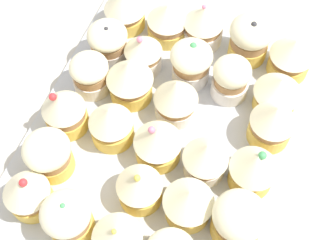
# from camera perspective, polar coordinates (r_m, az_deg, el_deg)

# --- Properties ---
(ground_plane) EXTENTS (1.80, 1.80, 0.03)m
(ground_plane) POSITION_cam_1_polar(r_m,az_deg,el_deg) (0.67, 0.00, -2.46)
(ground_plane) COLOR beige
(baking_tray) EXTENTS (0.43, 0.36, 0.01)m
(baking_tray) POSITION_cam_1_polar(r_m,az_deg,el_deg) (0.65, 0.00, -1.60)
(baking_tray) COLOR silver
(baking_tray) RESTS_ON ground_plane
(cupcake_0) EXTENTS (0.06, 0.06, 0.07)m
(cupcake_0) POSITION_cam_1_polar(r_m,az_deg,el_deg) (0.73, -5.30, 13.50)
(cupcake_0) COLOR #EFC651
(cupcake_0) RESTS_ON baking_tray
(cupcake_1) EXTENTS (0.06, 0.06, 0.07)m
(cupcake_1) POSITION_cam_1_polar(r_m,az_deg,el_deg) (0.69, -7.33, 9.48)
(cupcake_1) COLOR white
(cupcake_1) RESTS_ON baking_tray
(cupcake_2) EXTENTS (0.05, 0.05, 0.06)m
(cupcake_2) POSITION_cam_1_polar(r_m,az_deg,el_deg) (0.66, -9.49, 5.60)
(cupcake_2) COLOR white
(cupcake_2) RESTS_ON baking_tray
(cupcake_3) EXTENTS (0.06, 0.06, 0.08)m
(cupcake_3) POSITION_cam_1_polar(r_m,az_deg,el_deg) (0.63, -12.63, 1.27)
(cupcake_3) COLOR #EFC651
(cupcake_3) RESTS_ON baking_tray
(cupcake_4) EXTENTS (0.06, 0.06, 0.07)m
(cupcake_4) POSITION_cam_1_polar(r_m,az_deg,el_deg) (0.61, -14.37, -4.08)
(cupcake_4) COLOR #EFC651
(cupcake_4) RESTS_ON baking_tray
(cupcake_5) EXTENTS (0.06, 0.06, 0.08)m
(cupcake_5) POSITION_cam_1_polar(r_m,az_deg,el_deg) (0.59, -16.89, -8.48)
(cupcake_5) COLOR #EFC651
(cupcake_5) RESTS_ON baking_tray
(cupcake_6) EXTENTS (0.06, 0.06, 0.06)m
(cupcake_6) POSITION_cam_1_polar(r_m,az_deg,el_deg) (0.72, -0.05, 11.97)
(cupcake_6) COLOR #EFC651
(cupcake_6) RESTS_ON baking_tray
(cupcake_7) EXTENTS (0.06, 0.06, 0.07)m
(cupcake_7) POSITION_cam_1_polar(r_m,az_deg,el_deg) (0.68, -3.06, 8.32)
(cupcake_7) COLOR white
(cupcake_7) RESTS_ON baking_tray
(cupcake_8) EXTENTS (0.07, 0.07, 0.07)m
(cupcake_8) POSITION_cam_1_polar(r_m,az_deg,el_deg) (0.64, -4.70, 4.98)
(cupcake_8) COLOR #EFC651
(cupcake_8) RESTS_ON baking_tray
(cupcake_9) EXTENTS (0.06, 0.06, 0.07)m
(cupcake_9) POSITION_cam_1_polar(r_m,az_deg,el_deg) (0.61, -7.00, -0.42)
(cupcake_9) COLOR #EFC651
(cupcake_9) RESTS_ON baking_tray
(cupcake_10) EXTENTS (0.06, 0.06, 0.07)m
(cupcake_10) POSITION_cam_1_polar(r_m,az_deg,el_deg) (0.57, -12.16, -11.62)
(cupcake_10) COLOR #EFC651
(cupcake_10) RESTS_ON baking_tray
(cupcake_11) EXTENTS (0.06, 0.06, 0.07)m
(cupcake_11) POSITION_cam_1_polar(r_m,az_deg,el_deg) (0.71, 4.35, 11.47)
(cupcake_11) COLOR white
(cupcake_11) RESTS_ON baking_tray
(cupcake_12) EXTENTS (0.06, 0.06, 0.07)m
(cupcake_12) POSITION_cam_1_polar(r_m,az_deg,el_deg) (0.66, 2.86, 7.03)
(cupcake_12) COLOR white
(cupcake_12) RESTS_ON baking_tray
(cupcake_13) EXTENTS (0.06, 0.06, 0.08)m
(cupcake_13) POSITION_cam_1_polar(r_m,az_deg,el_deg) (0.62, 1.33, 2.62)
(cupcake_13) COLOR white
(cupcake_13) RESTS_ON baking_tray
(cupcake_14) EXTENTS (0.06, 0.06, 0.07)m
(cupcake_14) POSITION_cam_1_polar(r_m,az_deg,el_deg) (0.59, -1.58, -2.65)
(cupcake_14) COLOR #EFC651
(cupcake_14) RESTS_ON baking_tray
(cupcake_15) EXTENTS (0.06, 0.06, 0.07)m
(cupcake_15) POSITION_cam_1_polar(r_m,az_deg,el_deg) (0.57, -3.33, -8.17)
(cupcake_15) COLOR #EFC651
(cupcake_15) RESTS_ON baking_tray
(cupcake_16) EXTENTS (0.06, 0.06, 0.07)m
(cupcake_16) POSITION_cam_1_polar(r_m,az_deg,el_deg) (0.55, -5.74, -14.35)
(cupcake_16) COLOR #EFC651
(cupcake_16) RESTS_ON baking_tray
(cupcake_17) EXTENTS (0.06, 0.06, 0.08)m
(cupcake_17) POSITION_cam_1_polar(r_m,az_deg,el_deg) (0.70, 10.00, 9.85)
(cupcake_17) COLOR #EFC651
(cupcake_17) RESTS_ON baking_tray
(cupcake_18) EXTENTS (0.05, 0.05, 0.07)m
(cupcake_18) POSITION_cam_1_polar(r_m,az_deg,el_deg) (0.65, 7.72, 5.10)
(cupcake_18) COLOR white
(cupcake_18) RESTS_ON baking_tray
(cupcake_19) EXTENTS (0.06, 0.06, 0.07)m
(cupcake_19) POSITION_cam_1_polar(r_m,az_deg,el_deg) (0.59, 4.62, -4.64)
(cupcake_19) COLOR white
(cupcake_19) RESTS_ON baking_tray
(cupcake_20) EXTENTS (0.06, 0.06, 0.07)m
(cupcake_20) POSITION_cam_1_polar(r_m,az_deg,el_deg) (0.56, 2.52, -10.05)
(cupcake_20) COLOR #EFC651
(cupcake_20) RESTS_ON baking_tray
(cupcake_22) EXTENTS (0.06, 0.06, 0.07)m
(cupcake_22) POSITION_cam_1_polar(r_m,az_deg,el_deg) (0.69, 14.86, 7.62)
(cupcake_22) COLOR #EFC651
(cupcake_22) RESTS_ON baking_tray
(cupcake_23) EXTENTS (0.07, 0.07, 0.06)m
(cupcake_23) POSITION_cam_1_polar(r_m,az_deg,el_deg) (0.65, 13.24, 3.30)
(cupcake_23) COLOR #EFC651
(cupcake_23) RESTS_ON baking_tray
(cupcake_24) EXTENTS (0.06, 0.06, 0.07)m
(cupcake_24) POSITION_cam_1_polar(r_m,az_deg,el_deg) (0.62, 12.65, -0.31)
(cupcake_24) COLOR #EFC651
(cupcake_24) RESTS_ON baking_tray
(cupcake_25) EXTENTS (0.06, 0.06, 0.07)m
(cupcake_25) POSITION_cam_1_polar(r_m,az_deg,el_deg) (0.59, 10.42, -5.87)
(cupcake_25) COLOR #EFC651
(cupcake_25) RESTS_ON baking_tray
(cupcake_26) EXTENTS (0.06, 0.06, 0.07)m
(cupcake_26) POSITION_cam_1_polar(r_m,az_deg,el_deg) (0.56, 8.57, -11.94)
(cupcake_26) COLOR #EFC651
(cupcake_26) RESTS_ON baking_tray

